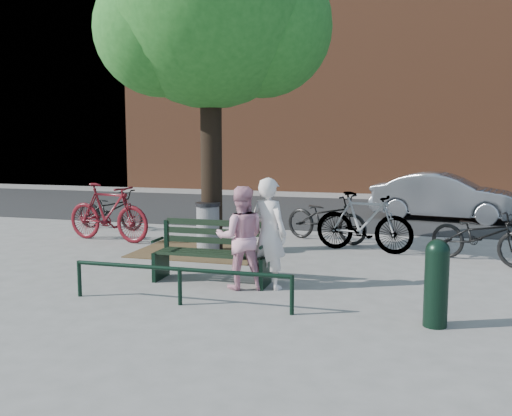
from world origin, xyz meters
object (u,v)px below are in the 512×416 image
(person_right, at_px, (241,238))
(parked_car, at_px, (445,197))
(litter_bin, at_px, (208,228))
(bicycle_c, at_px, (326,218))
(person_left, at_px, (269,233))
(park_bench, at_px, (213,250))
(bollard, at_px, (436,280))

(person_right, height_order, parked_car, person_right)
(parked_car, bearing_deg, person_right, 167.51)
(person_right, relative_size, parked_car, 0.40)
(litter_bin, xyz_separation_m, bicycle_c, (1.95, 1.82, 0.01))
(litter_bin, relative_size, bicycle_c, 0.50)
(person_right, bearing_deg, person_left, 179.01)
(park_bench, xyz_separation_m, person_right, (0.52, -0.26, 0.27))
(park_bench, distance_m, bicycle_c, 3.91)
(park_bench, distance_m, person_right, 0.64)
(parked_car, bearing_deg, bicycle_c, 156.15)
(litter_bin, bearing_deg, person_right, -58.65)
(person_left, bearing_deg, parked_car, -86.81)
(bollard, height_order, litter_bin, bollard)
(bollard, bearing_deg, litter_bin, 141.68)
(person_left, bearing_deg, bicycle_c, -70.67)
(park_bench, relative_size, person_right, 1.16)
(park_bench, height_order, person_right, person_right)
(litter_bin, distance_m, bicycle_c, 2.67)
(bollard, relative_size, parked_car, 0.28)
(park_bench, distance_m, person_left, 0.98)
(person_left, relative_size, bicycle_c, 0.85)
(park_bench, bearing_deg, person_left, -8.64)
(person_left, height_order, bollard, person_left)
(bicycle_c, height_order, parked_car, parked_car)
(person_left, bearing_deg, park_bench, 14.15)
(park_bench, bearing_deg, person_right, -26.58)
(person_right, distance_m, bollard, 2.86)
(litter_bin, bearing_deg, bicycle_c, 43.04)
(person_left, xyz_separation_m, bicycle_c, (0.23, 3.88, -0.31))
(person_left, distance_m, person_right, 0.41)
(person_left, bearing_deg, litter_bin, -27.42)
(person_left, height_order, bicycle_c, person_left)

